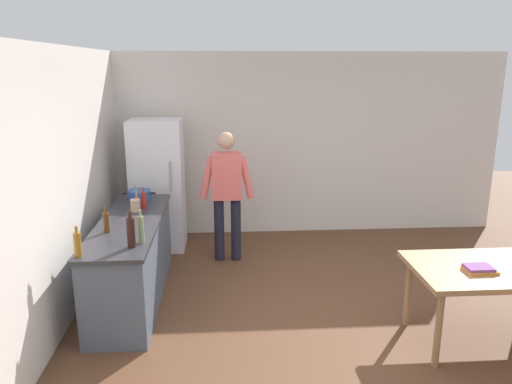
{
  "coord_description": "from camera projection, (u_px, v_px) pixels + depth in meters",
  "views": [
    {
      "loc": [
        -0.98,
        -4.22,
        2.51
      ],
      "look_at": [
        -0.61,
        1.37,
        1.05
      ],
      "focal_mm": 34.2,
      "sensor_mm": 36.0,
      "label": 1
    }
  ],
  "objects": [
    {
      "name": "wall_left",
      "position": [
        47.0,
        196.0,
        4.45
      ],
      "size": [
        0.12,
        5.6,
        2.7
      ],
      "primitive_type": "cube",
      "color": "silver",
      "rests_on": "ground_plane"
    },
    {
      "name": "kitchen_counter",
      "position": [
        132.0,
        260.0,
        5.3
      ],
      "size": [
        0.64,
        2.2,
        0.9
      ],
      "color": "#4C5666",
      "rests_on": "ground_plane"
    },
    {
      "name": "wall_back",
      "position": [
        289.0,
        145.0,
        7.32
      ],
      "size": [
        6.4,
        0.12,
        2.7
      ],
      "primitive_type": "cube",
      "color": "silver",
      "rests_on": "ground_plane"
    },
    {
      "name": "bottle_vinegar_tall",
      "position": [
        141.0,
        229.0,
        4.51
      ],
      "size": [
        0.06,
        0.06,
        0.32
      ],
      "color": "gray",
      "rests_on": "kitchen_counter"
    },
    {
      "name": "utensil_jar",
      "position": [
        135.0,
        204.0,
        5.51
      ],
      "size": [
        0.11,
        0.11,
        0.32
      ],
      "color": "tan",
      "rests_on": "kitchen_counter"
    },
    {
      "name": "bottle_sauce_red",
      "position": [
        144.0,
        200.0,
        5.62
      ],
      "size": [
        0.06,
        0.06,
        0.24
      ],
      "color": "#B22319",
      "rests_on": "kitchen_counter"
    },
    {
      "name": "ground_plane",
      "position": [
        327.0,
        329.0,
        4.77
      ],
      "size": [
        14.0,
        14.0,
        0.0
      ],
      "primitive_type": "plane",
      "color": "brown"
    },
    {
      "name": "bottle_beer_brown",
      "position": [
        106.0,
        222.0,
        4.81
      ],
      "size": [
        0.06,
        0.06,
        0.26
      ],
      "color": "#5B3314",
      "rests_on": "kitchen_counter"
    },
    {
      "name": "bottle_oil_amber",
      "position": [
        78.0,
        244.0,
        4.19
      ],
      "size": [
        0.06,
        0.06,
        0.28
      ],
      "color": "#996619",
      "rests_on": "kitchen_counter"
    },
    {
      "name": "dining_table",
      "position": [
        490.0,
        275.0,
        4.4
      ],
      "size": [
        1.4,
        0.9,
        0.75
      ],
      "color": "#9E754C",
      "rests_on": "ground_plane"
    },
    {
      "name": "cooking_pot",
      "position": [
        139.0,
        195.0,
        5.99
      ],
      "size": [
        0.4,
        0.28,
        0.12
      ],
      "color": "#285193",
      "rests_on": "kitchen_counter"
    },
    {
      "name": "person",
      "position": [
        227.0,
        188.0,
        6.24
      ],
      "size": [
        0.7,
        0.22,
        1.7
      ],
      "color": "#1E1E2D",
      "rests_on": "ground_plane"
    },
    {
      "name": "bottle_wine_dark",
      "position": [
        131.0,
        232.0,
        4.4
      ],
      "size": [
        0.08,
        0.08,
        0.34
      ],
      "color": "black",
      "rests_on": "kitchen_counter"
    },
    {
      "name": "refrigerator",
      "position": [
        158.0,
        185.0,
        6.74
      ],
      "size": [
        0.7,
        0.67,
        1.8
      ],
      "color": "white",
      "rests_on": "ground_plane"
    },
    {
      "name": "book_stack",
      "position": [
        479.0,
        269.0,
        4.27
      ],
      "size": [
        0.26,
        0.19,
        0.05
      ],
      "color": "orange",
      "rests_on": "dining_table"
    }
  ]
}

